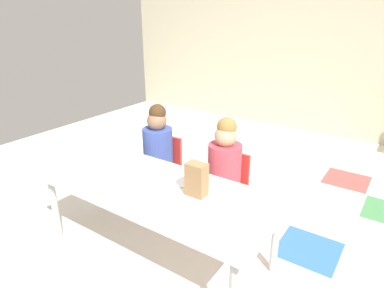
% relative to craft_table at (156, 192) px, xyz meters
% --- Properties ---
extents(ground_plane, '(6.21, 5.48, 0.02)m').
position_rel_craft_table_xyz_m(ground_plane, '(0.01, 0.66, -0.52)').
color(ground_plane, silver).
extents(back_wall, '(6.21, 0.10, 2.44)m').
position_rel_craft_table_xyz_m(back_wall, '(-0.00, 3.40, 0.71)').
color(back_wall, beige).
rests_on(back_wall, ground_plane).
extents(craft_table, '(1.68, 0.71, 0.55)m').
position_rel_craft_table_xyz_m(craft_table, '(0.00, 0.00, 0.00)').
color(craft_table, white).
rests_on(craft_table, ground_plane).
extents(seated_child_near_camera, '(0.32, 0.32, 0.92)m').
position_rel_craft_table_xyz_m(seated_child_near_camera, '(-0.46, 0.59, 0.05)').
color(seated_child_near_camera, red).
rests_on(seated_child_near_camera, ground_plane).
extents(seated_child_middle_seat, '(0.32, 0.32, 0.92)m').
position_rel_craft_table_xyz_m(seated_child_middle_seat, '(0.21, 0.59, 0.05)').
color(seated_child_middle_seat, red).
rests_on(seated_child_middle_seat, ground_plane).
extents(paper_bag_brown, '(0.13, 0.09, 0.22)m').
position_rel_craft_table_xyz_m(paper_bag_brown, '(0.29, 0.06, 0.16)').
color(paper_bag_brown, '#9E754C').
rests_on(paper_bag_brown, craft_table).
extents(paper_plate_near_edge, '(0.18, 0.18, 0.01)m').
position_rel_craft_table_xyz_m(paper_plate_near_edge, '(-0.12, 0.05, 0.05)').
color(paper_plate_near_edge, white).
rests_on(paper_plate_near_edge, craft_table).
extents(paper_plate_center_table, '(0.18, 0.18, 0.01)m').
position_rel_craft_table_xyz_m(paper_plate_center_table, '(0.11, 0.15, 0.05)').
color(paper_plate_center_table, white).
rests_on(paper_plate_center_table, craft_table).
extents(donut_powdered_on_plate, '(0.12, 0.12, 0.03)m').
position_rel_craft_table_xyz_m(donut_powdered_on_plate, '(-0.12, 0.05, 0.07)').
color(donut_powdered_on_plate, white).
rests_on(donut_powdered_on_plate, craft_table).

